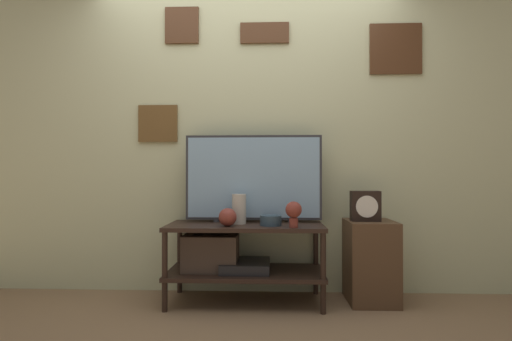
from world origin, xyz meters
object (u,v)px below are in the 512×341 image
at_px(vase_round_glass, 228,217).
at_px(vase_wide_bowl, 271,221).
at_px(mantel_clock, 365,206).
at_px(television, 254,178).
at_px(decorative_bust, 294,212).
at_px(vase_tall_ceramic, 239,209).

relative_size(vase_round_glass, vase_wide_bowl, 0.84).
height_order(vase_wide_bowl, mantel_clock, mantel_clock).
bearing_deg(mantel_clock, vase_round_glass, -171.41).
xyz_separation_m(television, decorative_bust, (0.29, -0.30, -0.23)).
bearing_deg(mantel_clock, decorative_bust, -159.22).
bearing_deg(vase_wide_bowl, vase_tall_ceramic, 158.10).
xyz_separation_m(vase_tall_ceramic, mantel_clock, (0.94, 0.01, 0.02)).
bearing_deg(vase_tall_ceramic, vase_wide_bowl, -21.90).
height_order(television, decorative_bust, television).
height_order(vase_round_glass, vase_wide_bowl, vase_round_glass).
bearing_deg(vase_round_glass, television, 54.28).
bearing_deg(television, vase_tall_ceramic, -134.87).
relative_size(vase_tall_ceramic, decorative_bust, 1.22).
bearing_deg(vase_tall_ceramic, mantel_clock, 0.90).
bearing_deg(television, vase_round_glass, -125.72).
relative_size(vase_wide_bowl, decorative_bust, 0.85).
xyz_separation_m(television, vase_wide_bowl, (0.13, -0.20, -0.31)).
distance_m(decorative_bust, mantel_clock, 0.58).
bearing_deg(vase_tall_ceramic, decorative_bust, -25.77).
relative_size(vase_wide_bowl, mantel_clock, 0.69).
xyz_separation_m(vase_round_glass, vase_wide_bowl, (0.31, 0.04, -0.03)).
xyz_separation_m(vase_round_glass, vase_tall_ceramic, (0.07, 0.14, 0.05)).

